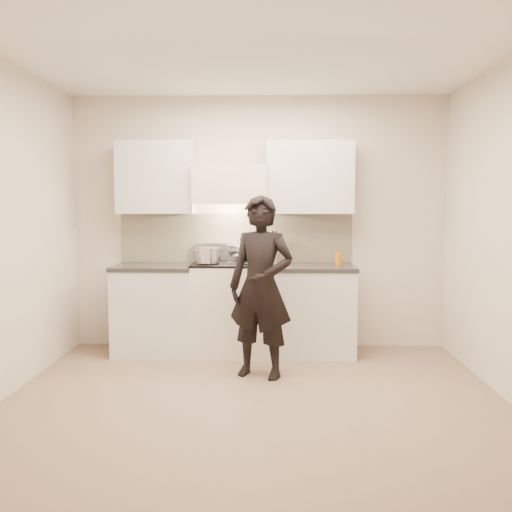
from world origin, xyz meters
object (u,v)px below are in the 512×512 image
(stove, at_px, (230,308))
(counter_right, at_px, (309,309))
(wok, at_px, (245,250))
(person, at_px, (261,287))
(utensil_crock, at_px, (273,253))

(stove, relative_size, counter_right, 1.04)
(wok, height_order, person, person)
(utensil_crock, bearing_deg, wok, -172.75)
(stove, height_order, person, person)
(counter_right, relative_size, person, 0.56)
(stove, xyz_separation_m, wok, (0.16, 0.14, 0.59))
(counter_right, xyz_separation_m, person, (-0.49, -0.82, 0.35))
(utensil_crock, bearing_deg, person, -96.41)
(wok, height_order, utensil_crock, wok)
(stove, distance_m, wok, 0.63)
(wok, bearing_deg, person, -79.25)
(stove, bearing_deg, utensil_crock, 21.87)
(counter_right, bearing_deg, utensil_crock, 154.22)
(utensil_crock, bearing_deg, stove, -158.13)
(counter_right, bearing_deg, wok, 167.87)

